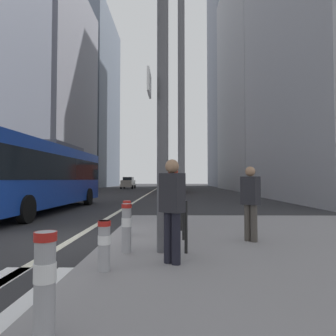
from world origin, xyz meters
name	(u,v)px	position (x,y,z in m)	size (l,w,h in m)	color
ground_plane	(144,196)	(0.00, 20.00, 0.00)	(160.00, 160.00, 0.00)	#28282B
median_island	(308,246)	(5.50, -1.00, 0.07)	(9.00, 10.00, 0.15)	gray
lane_centre_line	(151,192)	(0.00, 30.00, 0.01)	(0.20, 80.00, 0.01)	beige
office_tower_left_mid	(42,88)	(-16.00, 34.65, 14.57)	(11.34, 18.41, 29.14)	gray
office_tower_left_far	(87,101)	(-16.00, 56.94, 18.66)	(10.84, 21.89, 37.31)	slate
office_tower_right_mid	(267,79)	(17.00, 37.31, 16.75)	(12.00, 20.65, 33.50)	#9E9EA3
office_tower_right_far	(234,66)	(17.00, 60.94, 27.80)	(10.41, 17.23, 55.60)	slate
city_bus_blue_oncoming	(41,173)	(-3.70, 6.58, 1.84)	(2.81, 11.68, 3.40)	#14389E
city_bus_red_receding	(172,177)	(2.52, 29.62, 1.84)	(2.86, 11.49, 3.40)	red
city_bus_red_distant	(170,178)	(2.33, 45.81, 1.84)	(2.73, 11.30, 3.40)	#198456
car_oncoming_mid	(128,183)	(-4.74, 42.59, 0.99)	(2.10, 4.46, 1.94)	#B2A899
car_receding_near	(173,182)	(2.75, 54.89, 0.99)	(2.08, 4.36, 1.94)	maroon
car_receding_far	(178,182)	(3.93, 54.94, 0.99)	(2.10, 4.16, 1.94)	silver
traffic_signal_gantry	(71,49)	(0.57, -1.87, 4.08)	(5.47, 0.65, 6.00)	#515156
street_lamp_post	(181,52)	(2.81, 1.07, 5.28)	(5.50, 0.32, 8.00)	#56565B
bollard_front	(45,279)	(1.43, -5.00, 0.66)	(0.20, 0.20, 0.92)	#99999E
bollard_left	(104,243)	(1.51, -3.06, 0.57)	(0.20, 0.20, 0.76)	#99999E
bollard_right	(127,225)	(1.67, -1.89, 0.66)	(0.20, 0.20, 0.92)	#99999E
bollard_back	(127,216)	(1.42, -0.18, 0.63)	(0.20, 0.20, 0.85)	#99999E
pedestrian_railing	(182,206)	(2.80, -0.08, 0.86)	(0.06, 3.80, 0.98)	black
pedestrian_waiting	(250,200)	(4.30, -0.84, 1.08)	(0.44, 0.44, 1.67)	#423D38
pedestrian_walking	(172,205)	(2.54, -2.64, 1.10)	(0.45, 0.42, 1.72)	black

